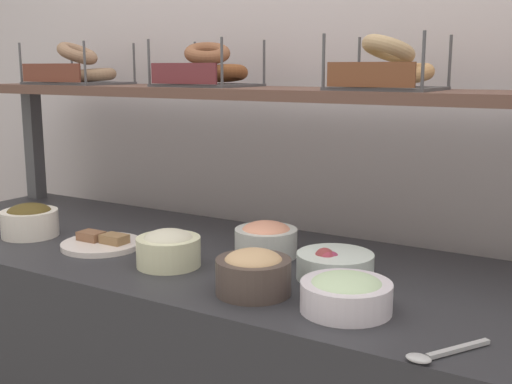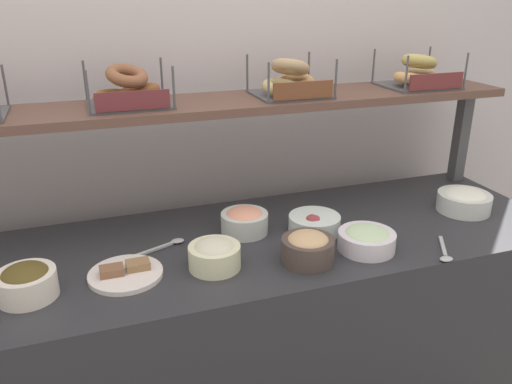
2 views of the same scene
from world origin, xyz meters
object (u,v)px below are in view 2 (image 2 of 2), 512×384
at_px(bowl_scallion_spread, 367,239).
at_px(bagel_basket_sesame, 290,82).
at_px(bowl_beet_salad, 314,224).
at_px(serving_spoon_by_edge, 445,253).
at_px(bowl_cream_cheese, 464,200).
at_px(bowl_chocolate_spread, 26,282).
at_px(bowl_potato_salad, 214,254).
at_px(bowl_hummus, 308,247).
at_px(serving_plate_white, 126,273).
at_px(bagel_basket_plain, 418,75).
at_px(serving_spoon_near_plate, 167,245).
at_px(bagel_basket_cinnamon_raisin, 128,92).
at_px(bowl_lox_spread, 244,220).

relative_size(bowl_scallion_spread, bagel_basket_sesame, 0.66).
height_order(bowl_beet_salad, bagel_basket_sesame, bagel_basket_sesame).
distance_m(bowl_scallion_spread, serving_spoon_by_edge, 0.25).
height_order(bowl_cream_cheese, bowl_chocolate_spread, bowl_chocolate_spread).
xyz_separation_m(bowl_potato_salad, bowl_beet_salad, (0.39, 0.12, -0.01)).
xyz_separation_m(bowl_cream_cheese, bowl_hummus, (-0.73, -0.16, 0.01)).
distance_m(bowl_potato_salad, bowl_cream_cheese, 1.02).
relative_size(serving_plate_white, serving_spoon_by_edge, 1.41).
xyz_separation_m(bagel_basket_sesame, bagel_basket_plain, (0.55, 0.00, -0.00)).
bearing_deg(bagel_basket_plain, serving_spoon_near_plate, -168.63).
distance_m(bowl_cream_cheese, serving_plate_white, 1.28).
relative_size(bowl_potato_salad, bowl_beet_salad, 0.88).
height_order(bowl_chocolate_spread, serving_spoon_by_edge, bowl_chocolate_spread).
height_order(bowl_cream_cheese, bowl_scallion_spread, bowl_cream_cheese).
bearing_deg(bagel_basket_cinnamon_raisin, serving_spoon_by_edge, -33.09).
distance_m(bowl_hummus, serving_plate_white, 0.56).
bearing_deg(bowl_chocolate_spread, bowl_scallion_spread, -3.54).
height_order(serving_spoon_by_edge, bagel_basket_plain, bagel_basket_plain).
relative_size(serving_plate_white, bagel_basket_cinnamon_raisin, 0.76).
xyz_separation_m(bowl_lox_spread, serving_spoon_near_plate, (-0.28, -0.02, -0.04)).
distance_m(bowl_hummus, bowl_lox_spread, 0.29).
distance_m(serving_spoon_near_plate, bagel_basket_sesame, 0.73).
distance_m(bowl_hummus, bagel_basket_plain, 0.92).
xyz_separation_m(bowl_cream_cheese, bagel_basket_cinnamon_raisin, (-1.19, 0.31, 0.43)).
relative_size(bowl_beet_salad, bowl_lox_spread, 1.10).
distance_m(bowl_beet_salad, serving_plate_white, 0.66).
distance_m(bowl_potato_salad, bowl_chocolate_spread, 0.53).
bearing_deg(serving_spoon_near_plate, bowl_hummus, -31.41).
distance_m(bowl_potato_salad, serving_spoon_near_plate, 0.22).
bearing_deg(bowl_scallion_spread, bowl_cream_cheese, 16.71).
bearing_deg(bagel_basket_sesame, bagel_basket_plain, 0.08).
xyz_separation_m(bowl_lox_spread, serving_plate_white, (-0.43, -0.17, -0.03)).
distance_m(bagel_basket_sesame, bagel_basket_plain, 0.55).
bearing_deg(serving_spoon_near_plate, bowl_lox_spread, 3.94).
distance_m(bowl_lox_spread, bagel_basket_plain, 0.92).
xyz_separation_m(bowl_hummus, serving_spoon_near_plate, (-0.40, 0.24, -0.04)).
bearing_deg(bowl_lox_spread, serving_spoon_near_plate, -176.06).
bearing_deg(bagel_basket_sesame, bowl_hummus, -104.58).
relative_size(bowl_beet_salad, serving_spoon_near_plate, 1.05).
bearing_deg(serving_spoon_by_edge, bowl_lox_spread, 146.33).
distance_m(bowl_beet_salad, bagel_basket_plain, 0.77).
relative_size(bowl_potato_salad, bagel_basket_cinnamon_raisin, 0.55).
height_order(bowl_lox_spread, bagel_basket_sesame, bagel_basket_sesame).
bearing_deg(bowl_cream_cheese, serving_plate_white, -176.90).
bearing_deg(bagel_basket_cinnamon_raisin, bowl_hummus, -45.87).
bearing_deg(bowl_cream_cheese, bowl_beet_salad, 178.24).
height_order(bowl_cream_cheese, bowl_beet_salad, bowl_cream_cheese).
relative_size(bowl_chocolate_spread, serving_spoon_by_edge, 1.05).
xyz_separation_m(bowl_hummus, serving_spoon_by_edge, (0.43, -0.11, -0.04)).
bearing_deg(bowl_beet_salad, bowl_chocolate_spread, -173.20).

